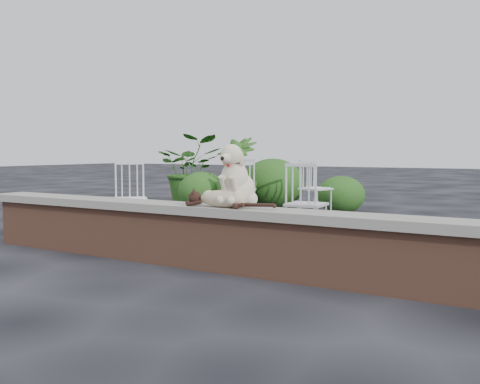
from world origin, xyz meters
The scene contains 12 objects.
ground centered at (0.00, 0.00, 0.00)m, with size 60.00×60.00×0.00m, color black.
brick_wall centered at (0.00, 0.00, 0.25)m, with size 6.00×0.30×0.50m, color brown.
capstone centered at (0.00, 0.00, 0.54)m, with size 6.20×0.40×0.08m, color slate.
dog centered at (0.04, 0.09, 0.87)m, with size 0.37×0.49×0.57m, color beige, non-canonical shape.
cat centered at (-0.04, -0.06, 0.67)m, with size 1.02×0.24×0.17m, color tan, non-canonical shape.
chair_c centered at (0.01, 1.71, 0.47)m, with size 0.56×0.56×0.94m, color white, non-canonical shape.
chair_a centered at (-2.22, 1.16, 0.47)m, with size 0.56×0.56×0.94m, color white, non-canonical shape.
chair_b centered at (-1.89, 3.38, 0.47)m, with size 0.56×0.56×0.94m, color white, non-canonical shape.
chair_e centered at (-0.86, 4.16, 0.47)m, with size 0.56×0.56×0.94m, color white, non-canonical shape.
potted_plant_a centered at (-3.82, 4.74, 0.70)m, with size 1.27×1.10×1.41m, color #215016.
potted_plant_b centered at (-2.31, 4.03, 0.66)m, with size 0.74×0.74×1.32m, color #215016.
shrubbery centered at (-2.09, 4.81, 0.39)m, with size 3.25×2.06×0.98m.
Camera 1 is at (2.44, -4.00, 1.08)m, focal length 39.40 mm.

